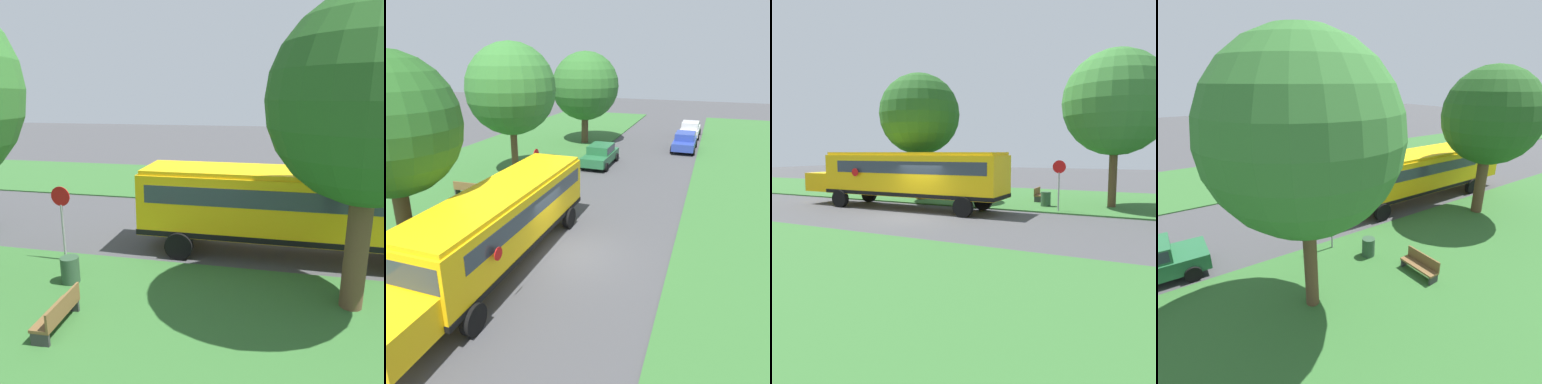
# 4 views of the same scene
# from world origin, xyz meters

# --- Properties ---
(ground_plane) EXTENTS (120.00, 120.00, 0.00)m
(ground_plane) POSITION_xyz_m (0.00, 0.00, 0.00)
(ground_plane) COLOR #424244
(grass_verge) EXTENTS (12.00, 80.00, 0.08)m
(grass_verge) POSITION_xyz_m (-10.00, 0.00, 0.04)
(grass_verge) COLOR #33662D
(grass_verge) RESTS_ON ground
(school_bus) EXTENTS (2.85, 12.42, 3.16)m
(school_bus) POSITION_xyz_m (-2.28, -1.58, 1.92)
(school_bus) COLOR yellow
(school_bus) RESTS_ON ground
(oak_tree_beside_bus) EXTENTS (5.17, 5.17, 8.18)m
(oak_tree_beside_bus) POSITION_xyz_m (-5.58, -3.04, 5.45)
(oak_tree_beside_bus) COLOR brown
(oak_tree_beside_bus) RESTS_ON ground
(oak_tree_roadside_mid) EXTENTS (5.80, 5.80, 8.77)m
(oak_tree_roadside_mid) POSITION_xyz_m (-7.38, 8.70, 5.79)
(oak_tree_roadside_mid) COLOR brown
(oak_tree_roadside_mid) RESTS_ON ground
(stop_sign) EXTENTS (0.08, 0.68, 2.74)m
(stop_sign) POSITION_xyz_m (-4.60, 6.24, 1.74)
(stop_sign) COLOR gray
(stop_sign) RESTS_ON ground
(park_bench) EXTENTS (1.62, 0.56, 0.92)m
(park_bench) POSITION_xyz_m (-8.26, 4.29, 0.47)
(park_bench) COLOR brown
(park_bench) RESTS_ON ground
(trash_bin) EXTENTS (0.56, 0.56, 0.90)m
(trash_bin) POSITION_xyz_m (-6.04, 5.22, 0.45)
(trash_bin) COLOR #2D4C33
(trash_bin) RESTS_ON ground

